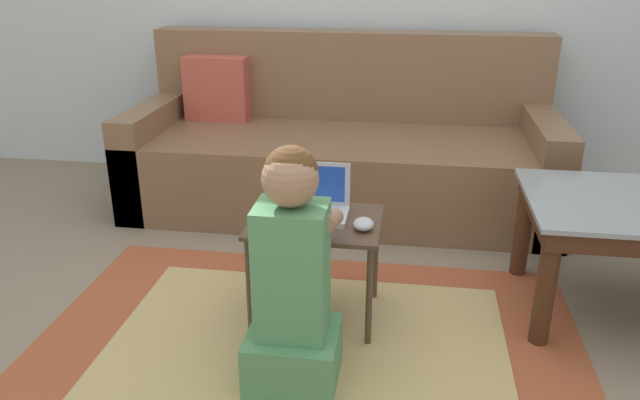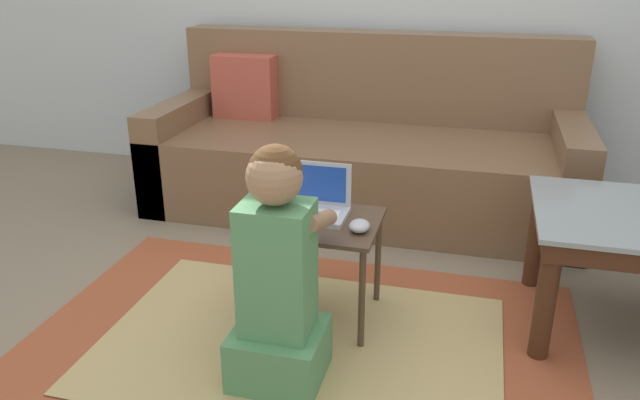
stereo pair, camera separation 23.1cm
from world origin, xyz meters
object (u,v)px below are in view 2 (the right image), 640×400
Objects in this scene: laptop_desk at (314,234)px; laptop at (310,206)px; computer_mouse at (360,226)px; person_seated at (278,280)px; couch at (363,151)px.

laptop reaches higher than laptop_desk.
computer_mouse is 0.11× the size of person_seated.
couch is at bearing 100.26° from computer_mouse.
laptop_desk is 0.40m from person_seated.
person_seated is at bearing -91.53° from laptop_desk.
laptop_desk is 5.24× the size of computer_mouse.
person_seated is at bearing -88.65° from couch.
laptop is (-0.03, 0.04, 0.09)m from laptop_desk.
couch is 2.77× the size of person_seated.
laptop is at bearing 154.86° from computer_mouse.
computer_mouse is at bearing 60.66° from person_seated.
person_seated reaches higher than laptop_desk.
computer_mouse is at bearing -17.13° from laptop_desk.
couch is 1.29m from computer_mouse.
laptop is at bearing 92.04° from person_seated.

